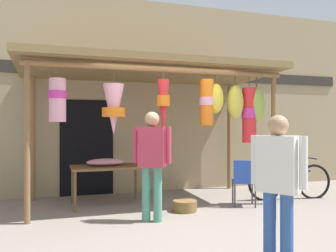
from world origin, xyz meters
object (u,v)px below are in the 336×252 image
Objects in this scene: folding_chair at (244,179)px; parked_bicycle at (290,182)px; flower_heap_on_table at (106,162)px; vendor_in_orange at (278,178)px; wicker_basket_by_table at (185,206)px; customer_foreground at (152,157)px; display_table at (108,170)px.

parked_bicycle reaches higher than folding_chair.
flower_heap_on_table is 0.40× the size of parked_bicycle.
folding_chair is at bearing -21.54° from flower_heap_on_table.
flower_heap_on_table is 0.83× the size of folding_chair.
vendor_in_orange reaches higher than folding_chair.
customer_foreground is (-0.70, -0.44, 0.90)m from wicker_basket_by_table.
display_table is at bearing 143.36° from wicker_basket_by_table.
wicker_basket_by_table is 0.24× the size of customer_foreground.
customer_foreground is (0.49, -1.38, 0.20)m from flower_heap_on_table.
flower_heap_on_table is at bearing 169.32° from parked_bicycle.
vendor_in_orange reaches higher than wicker_basket_by_table.
flower_heap_on_table reaches higher than wicker_basket_by_table.
flower_heap_on_table is (-0.02, 0.07, 0.13)m from display_table.
flower_heap_on_table is at bearing 158.46° from folding_chair.
folding_chair is at bearing 13.63° from customer_foreground.
display_table is 0.84× the size of vendor_in_orange.
vendor_in_orange is (-2.27, -2.81, 0.57)m from parked_bicycle.
flower_heap_on_table is 1.67m from wicker_basket_by_table.
display_table is 3.57m from parked_bicycle.
folding_chair is 0.50× the size of customer_foreground.
vendor_in_orange is (-1.10, -2.55, 0.42)m from folding_chair.
vendor_in_orange reaches higher than flower_heap_on_table.
vendor_in_orange is at bearing -88.74° from wicker_basket_by_table.
parked_bicycle is 3.66m from vendor_in_orange.
flower_heap_on_table is 2.54m from folding_chair.
vendor_in_orange is at bearing -70.23° from flower_heap_on_table.
wicker_basket_by_table is at bearing -38.29° from flower_heap_on_table.
folding_chair is 1.23m from wicker_basket_by_table.
flower_heap_on_table is 3.70m from vendor_in_orange.
vendor_in_orange is at bearing -113.33° from folding_chair.
parked_bicycle is 1.04× the size of customer_foreground.
folding_chair reaches higher than wicker_basket_by_table.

